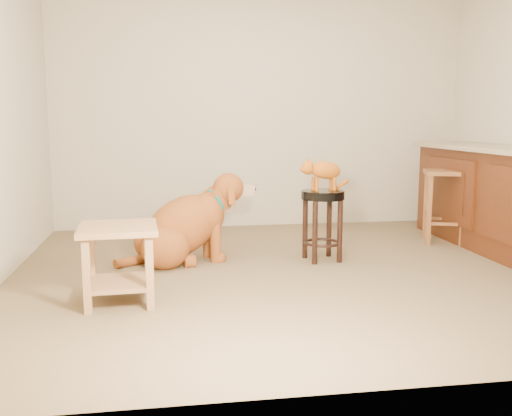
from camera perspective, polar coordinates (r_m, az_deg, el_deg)
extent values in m
cube|color=brown|center=(4.52, 4.78, -6.30)|extent=(4.50, 4.00, 0.01)
cube|color=beige|center=(6.32, 0.60, 9.95)|extent=(4.50, 0.04, 2.60)
cube|color=beige|center=(2.47, 16.42, 11.31)|extent=(4.50, 0.04, 2.60)
cube|color=#50240E|center=(5.79, 18.76, 1.65)|extent=(0.02, 0.90, 0.62)
cube|color=#421C0B|center=(5.78, 18.66, 1.65)|extent=(0.02, 0.60, 0.40)
cylinder|color=black|center=(4.97, 7.32, -1.86)|extent=(0.04, 0.04, 0.52)
cylinder|color=black|center=(4.88, 4.94, -2.01)|extent=(0.04, 0.04, 0.52)
cylinder|color=black|center=(4.77, 8.38, -2.33)|extent=(0.04, 0.04, 0.52)
cylinder|color=black|center=(4.68, 5.91, -2.49)|extent=(0.04, 0.04, 0.52)
torus|color=black|center=(4.84, 6.61, -3.45)|extent=(0.34, 0.34, 0.02)
cylinder|color=black|center=(4.78, 6.70, 1.33)|extent=(0.36, 0.36, 0.07)
cube|color=brown|center=(5.93, 19.54, 0.12)|extent=(0.05, 0.05, 0.66)
cube|color=brown|center=(5.89, 16.63, 0.20)|extent=(0.05, 0.05, 0.66)
cube|color=brown|center=(5.63, 19.99, -0.34)|extent=(0.05, 0.05, 0.66)
cube|color=brown|center=(5.59, 16.93, -0.25)|extent=(0.05, 0.05, 0.66)
cube|color=brown|center=(5.72, 18.44, 3.40)|extent=(0.48, 0.48, 0.04)
cube|color=#9B6F47|center=(3.98, -10.71, -5.02)|extent=(0.05, 0.05, 0.47)
cube|color=#9B6F47|center=(3.99, -16.15, -5.18)|extent=(0.05, 0.05, 0.47)
cube|color=#9B6F47|center=(3.61, -10.57, -6.43)|extent=(0.05, 0.05, 0.47)
cube|color=#9B6F47|center=(3.63, -16.57, -6.60)|extent=(0.05, 0.05, 0.47)
cube|color=#9B6F47|center=(3.74, -13.64, -2.01)|extent=(0.52, 0.52, 0.04)
cube|color=#9B6F47|center=(3.82, -13.44, -7.28)|extent=(0.44, 0.44, 0.03)
ellipsoid|color=brown|center=(4.87, -9.89, -3.30)|extent=(0.45, 0.40, 0.35)
ellipsoid|color=brown|center=(4.60, -9.06, -4.00)|extent=(0.45, 0.40, 0.35)
cylinder|color=brown|center=(4.96, -7.82, -4.45)|extent=(0.11, 0.13, 0.11)
cylinder|color=brown|center=(4.65, -6.72, -5.32)|extent=(0.11, 0.13, 0.11)
ellipsoid|color=brown|center=(4.75, -7.35, -1.78)|extent=(0.88, 0.60, 0.72)
ellipsoid|color=brown|center=(4.80, -4.97, -0.58)|extent=(0.37, 0.39, 0.36)
cylinder|color=brown|center=(4.94, -4.82, -2.51)|extent=(0.11, 0.11, 0.42)
cylinder|color=brown|center=(4.75, -4.06, -2.94)|extent=(0.11, 0.11, 0.42)
sphere|color=brown|center=(4.99, -4.44, -4.52)|extent=(0.11, 0.11, 0.11)
sphere|color=brown|center=(4.80, -3.67, -5.03)|extent=(0.11, 0.11, 0.11)
cylinder|color=brown|center=(4.81, -4.00, 0.78)|extent=(0.30, 0.25, 0.26)
ellipsoid|color=brown|center=(4.83, -2.78, 2.01)|extent=(0.32, 0.30, 0.25)
cube|color=tan|center=(4.89, -1.21, 1.84)|extent=(0.19, 0.13, 0.12)
sphere|color=black|center=(4.92, -0.33, 1.95)|extent=(0.06, 0.06, 0.06)
cube|color=brown|center=(4.94, -3.49, 1.77)|extent=(0.07, 0.08, 0.19)
cube|color=brown|center=(4.72, -2.54, 1.45)|extent=(0.07, 0.08, 0.19)
torus|color=#0B5D57|center=(4.81, -4.00, 0.65)|extent=(0.20, 0.27, 0.22)
cylinder|color=#D8BF4C|center=(4.84, -3.37, -0.21)|extent=(0.02, 0.05, 0.05)
cylinder|color=brown|center=(4.77, -12.18, -5.18)|extent=(0.32, 0.25, 0.08)
ellipsoid|color=#9C4C0F|center=(4.76, 6.92, 3.79)|extent=(0.31, 0.17, 0.18)
cylinder|color=#9C4C0F|center=(4.77, 5.75, 2.45)|extent=(0.03, 0.03, 0.11)
sphere|color=#9C4C0F|center=(4.78, 5.74, 1.92)|extent=(0.04, 0.04, 0.04)
cylinder|color=#9C4C0F|center=(4.70, 6.10, 2.35)|extent=(0.03, 0.03, 0.11)
sphere|color=#9C4C0F|center=(4.71, 6.09, 1.81)|extent=(0.04, 0.04, 0.04)
cylinder|color=#9C4C0F|center=(4.83, 7.49, 2.50)|extent=(0.03, 0.03, 0.11)
sphere|color=#9C4C0F|center=(4.84, 7.48, 1.98)|extent=(0.04, 0.04, 0.04)
cylinder|color=#9C4C0F|center=(4.76, 7.87, 2.40)|extent=(0.03, 0.03, 0.11)
sphere|color=#9C4C0F|center=(4.77, 7.86, 1.87)|extent=(0.04, 0.04, 0.04)
sphere|color=#9C4C0F|center=(4.70, 5.19, 3.98)|extent=(0.11, 0.11, 0.11)
sphere|color=#9C4C0F|center=(4.68, 4.68, 3.84)|extent=(0.04, 0.04, 0.04)
sphere|color=brown|center=(4.68, 4.49, 3.84)|extent=(0.02, 0.02, 0.02)
cone|color=#9C4C0F|center=(4.73, 5.17, 4.70)|extent=(0.05, 0.05, 0.05)
cone|color=#C66B60|center=(4.73, 5.15, 4.67)|extent=(0.03, 0.03, 0.03)
cone|color=#9C4C0F|center=(4.67, 5.47, 4.65)|extent=(0.05, 0.05, 0.05)
cone|color=#C66B60|center=(4.67, 5.44, 4.61)|extent=(0.03, 0.03, 0.03)
cylinder|color=#9C4C0F|center=(4.87, 8.30, 2.17)|extent=(0.20, 0.14, 0.11)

